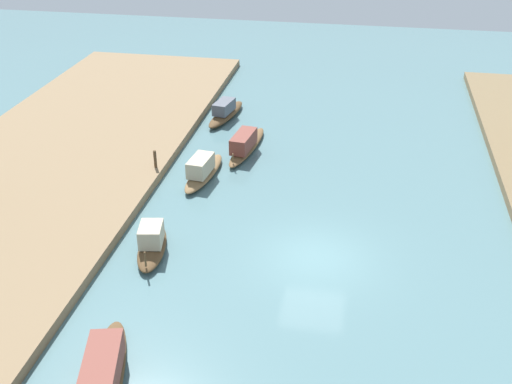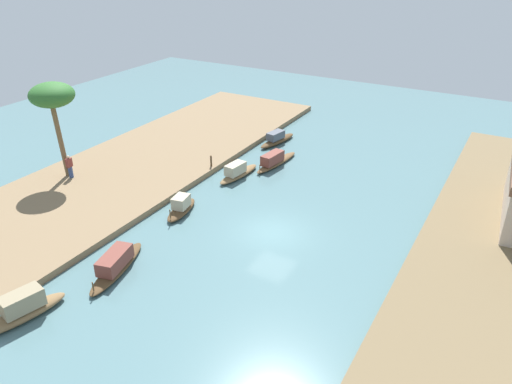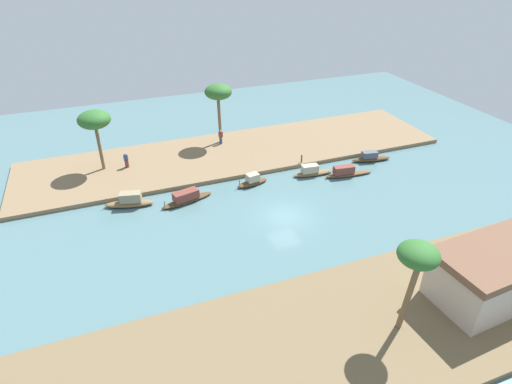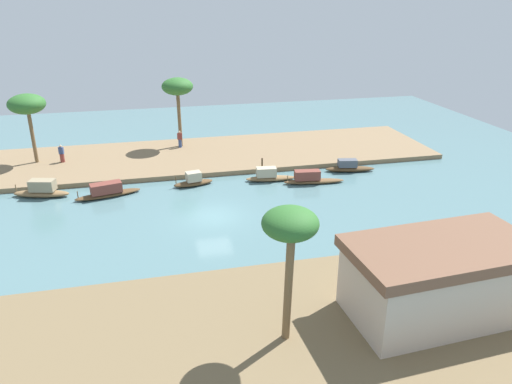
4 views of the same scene
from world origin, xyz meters
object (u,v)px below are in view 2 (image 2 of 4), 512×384
(sampan_downstream_large, at_px, (277,139))
(sampan_with_tall_canopy, at_px, (181,207))
(sampan_midstream, at_px, (237,172))
(mooring_post, at_px, (211,161))
(sampan_open_hull, at_px, (275,160))
(sampan_near_left_bank, at_px, (21,310))
(person_on_near_bank, at_px, (70,167))
(palm_tree_left_near, at_px, (52,97))
(sampan_foreground, at_px, (116,264))

(sampan_downstream_large, distance_m, sampan_with_tall_canopy, 13.85)
(sampan_midstream, xyz_separation_m, mooring_post, (0.05, -2.28, 0.41))
(sampan_open_hull, bearing_deg, sampan_with_tall_canopy, -3.57)
(sampan_near_left_bank, height_order, person_on_near_bank, person_on_near_bank)
(sampan_downstream_large, distance_m, palm_tree_left_near, 18.16)
(sampan_foreground, distance_m, mooring_post, 13.36)
(person_on_near_bank, relative_size, palm_tree_left_near, 0.25)
(mooring_post, bearing_deg, sampan_near_left_bank, 5.29)
(sampan_downstream_large, relative_size, mooring_post, 5.25)
(sampan_midstream, height_order, person_on_near_bank, person_on_near_bank)
(mooring_post, bearing_deg, palm_tree_left_near, -52.08)
(sampan_open_hull, height_order, mooring_post, mooring_post)
(sampan_downstream_large, distance_m, mooring_post, 7.76)
(sampan_foreground, xyz_separation_m, sampan_open_hull, (-16.34, 0.90, -0.01))
(sampan_midstream, bearing_deg, palm_tree_left_near, -52.32)
(sampan_near_left_bank, bearing_deg, sampan_with_tall_canopy, -167.63)
(sampan_foreground, distance_m, sampan_downstream_large, 20.65)
(palm_tree_left_near, bearing_deg, mooring_post, 127.92)
(person_on_near_bank, bearing_deg, sampan_open_hull, -56.57)
(sampan_with_tall_canopy, xyz_separation_m, person_on_near_bank, (0.31, -9.59, 0.82))
(mooring_post, bearing_deg, sampan_open_hull, 131.67)
(sampan_downstream_large, xyz_separation_m, sampan_with_tall_canopy, (13.84, 0.28, 0.01))
(sampan_downstream_large, bearing_deg, sampan_with_tall_canopy, 11.44)
(sampan_midstream, bearing_deg, sampan_with_tall_canopy, 2.89)
(sampan_midstream, relative_size, mooring_post, 5.05)
(sampan_with_tall_canopy, height_order, mooring_post, mooring_post)
(sampan_foreground, distance_m, palm_tree_left_near, 14.14)
(palm_tree_left_near, bearing_deg, person_on_near_bank, 78.45)
(mooring_post, bearing_deg, sampan_with_tall_canopy, 17.12)
(sampan_open_hull, height_order, person_on_near_bank, person_on_near_bank)
(sampan_midstream, height_order, palm_tree_left_near, palm_tree_left_near)
(sampan_open_hull, bearing_deg, sampan_near_left_bank, 1.41)
(sampan_open_hull, height_order, palm_tree_left_near, palm_tree_left_near)
(sampan_with_tall_canopy, bearing_deg, sampan_open_hull, 159.14)
(sampan_with_tall_canopy, bearing_deg, sampan_midstream, 166.41)
(sampan_midstream, relative_size, palm_tree_left_near, 0.63)
(sampan_foreground, xyz_separation_m, sampan_with_tall_canopy, (-6.78, -0.86, -0.04))
(sampan_downstream_large, xyz_separation_m, sampan_midstream, (7.51, 0.63, 0.03))
(sampan_foreground, distance_m, person_on_near_bank, 12.32)
(sampan_near_left_bank, distance_m, mooring_post, 18.07)
(sampan_midstream, xyz_separation_m, palm_tree_left_near, (6.52, -10.58, 5.80))
(sampan_downstream_large, bearing_deg, person_on_near_bank, -23.07)
(sampan_downstream_large, relative_size, person_on_near_bank, 2.65)
(sampan_open_hull, distance_m, person_on_near_bank, 15.07)
(sampan_open_hull, xyz_separation_m, person_on_near_bank, (9.88, -11.35, 0.79))
(person_on_near_bank, bearing_deg, mooring_post, -56.88)
(sampan_near_left_bank, xyz_separation_m, mooring_post, (-17.99, -1.67, 0.32))
(sampan_downstream_large, height_order, person_on_near_bank, person_on_near_bank)
(sampan_foreground, relative_size, sampan_midstream, 1.19)
(sampan_open_hull, distance_m, palm_tree_left_near, 16.50)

